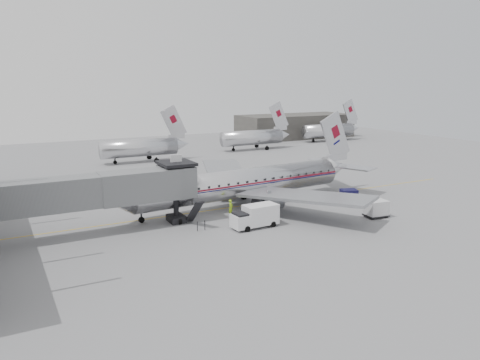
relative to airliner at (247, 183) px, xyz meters
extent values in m
plane|color=slate|center=(-0.68, -6.23, -2.71)|extent=(160.00, 160.00, 0.00)
cube|color=#3A3835|center=(44.32, 53.77, 0.29)|extent=(30.00, 12.00, 6.00)
cube|color=gold|center=(2.32, -0.23, -2.71)|extent=(60.00, 0.15, 0.01)
cube|color=#5C5E61|center=(-22.68, -2.63, 1.59)|extent=(12.00, 2.80, 3.00)
cube|color=#5C5E61|center=(-13.68, -2.63, 1.59)|extent=(8.00, 3.00, 3.10)
cube|color=#5C5E61|center=(-9.68, -2.23, 1.59)|extent=(3.20, 3.60, 3.20)
cube|color=black|center=(-9.68, -2.23, 3.49)|extent=(3.40, 3.80, 0.30)
cube|color=white|center=(-9.68, -2.23, 3.99)|extent=(1.20, 0.15, 0.80)
cylinder|color=black|center=(-9.98, -2.63, -1.31)|extent=(0.56, 0.56, 2.80)
cube|color=black|center=(-9.98, -2.63, -2.36)|extent=(1.60, 2.20, 0.70)
cylinder|color=black|center=(-9.98, -3.63, -2.41)|extent=(0.30, 0.60, 0.60)
cylinder|color=black|center=(-9.98, -1.63, -2.41)|extent=(0.30, 0.60, 0.60)
cube|color=black|center=(-8.88, -4.93, -1.21)|extent=(0.90, 3.20, 2.90)
cylinder|color=silver|center=(-2.68, 35.77, -0.11)|extent=(14.00, 3.20, 3.20)
cube|color=silver|center=(4.12, 35.77, 4.29)|extent=(5.17, 0.26, 6.52)
cylinder|color=black|center=(-7.18, 35.77, -2.21)|extent=(0.24, 0.24, 1.00)
cylinder|color=silver|center=(23.32, 39.77, -0.11)|extent=(14.00, 3.20, 3.20)
cube|color=silver|center=(30.12, 39.77, 4.29)|extent=(5.17, 0.26, 6.52)
cylinder|color=black|center=(18.82, 39.77, -2.21)|extent=(0.24, 0.24, 1.00)
cylinder|color=silver|center=(47.32, 43.77, -0.11)|extent=(14.00, 3.20, 3.20)
cube|color=silver|center=(54.12, 43.77, 4.29)|extent=(5.17, 0.26, 6.52)
cylinder|color=black|center=(42.82, 43.77, -2.21)|extent=(0.24, 0.24, 1.00)
cylinder|color=silver|center=(-0.68, -0.06, 0.01)|extent=(27.41, 5.78, 3.36)
cone|color=silver|center=(-15.59, -1.40, 0.01)|extent=(3.01, 3.59, 3.36)
cone|color=silver|center=(14.50, 1.30, 0.37)|extent=(3.90, 3.50, 3.19)
cube|color=maroon|center=(-0.68, -0.06, 0.23)|extent=(27.41, 5.83, 0.16)
cube|color=#090951|center=(-0.68, -0.06, 0.03)|extent=(27.41, 5.83, 0.09)
cube|color=silver|center=(14.23, 1.28, 4.54)|extent=(5.57, 0.77, 6.97)
cube|color=gray|center=(1.30, 8.31, -0.26)|extent=(9.41, 15.35, 1.08)
cube|color=gray|center=(2.76, -7.95, -0.26)|extent=(11.42, 15.11, 1.08)
cylinder|color=gray|center=(-0.65, 4.68, -1.40)|extent=(3.24, 2.17, 1.91)
cylinder|color=gray|center=(0.20, -4.72, -1.40)|extent=(3.24, 2.17, 1.91)
cylinder|color=black|center=(-13.33, -1.20, -2.12)|extent=(0.18, 0.18, 1.18)
cylinder|color=black|center=(0.92, 2.45, -2.08)|extent=(0.24, 0.24, 1.27)
cylinder|color=black|center=(0.92, 2.45, -2.31)|extent=(0.93, 0.40, 0.91)
cylinder|color=black|center=(1.34, -2.25, -2.08)|extent=(0.24, 0.24, 1.27)
cylinder|color=black|center=(1.34, -2.25, -2.31)|extent=(0.93, 0.40, 0.91)
cube|color=white|center=(-2.96, -8.21, -1.42)|extent=(3.51, 2.04, 2.01)
cube|color=white|center=(-5.35, -8.30, -1.81)|extent=(1.60, 1.87, 1.34)
cube|color=black|center=(-5.35, -8.30, -1.23)|extent=(1.21, 1.67, 0.57)
cylinder|color=black|center=(-5.03, -9.15, -2.41)|extent=(0.62, 0.26, 0.61)
cylinder|color=black|center=(-5.09, -7.43, -2.41)|extent=(0.62, 0.26, 0.61)
cylinder|color=black|center=(-1.97, -9.03, -2.41)|extent=(0.62, 0.26, 0.61)
cylinder|color=black|center=(-2.04, -7.31, -2.41)|extent=(0.62, 0.26, 0.61)
cube|color=black|center=(11.63, -4.84, -1.80)|extent=(2.30, 2.02, 1.35)
cube|color=black|center=(11.63, -4.84, -2.52)|extent=(2.43, 2.14, 0.12)
cylinder|color=black|center=(10.71, -5.12, -2.57)|extent=(0.31, 0.21, 0.29)
cylinder|color=black|center=(12.15, -5.65, -2.57)|extent=(0.31, 0.21, 0.29)
cylinder|color=black|center=(11.10, -4.04, -2.57)|extent=(0.31, 0.21, 0.29)
cylinder|color=black|center=(12.55, -4.57, -2.57)|extent=(0.31, 0.21, 0.29)
cube|color=silver|center=(9.89, -11.29, -1.64)|extent=(2.43, 1.93, 1.59)
cube|color=black|center=(9.89, -11.29, -2.49)|extent=(2.56, 2.05, 0.14)
cylinder|color=black|center=(8.92, -11.87, -2.54)|extent=(0.35, 0.17, 0.34)
cylinder|color=black|center=(10.72, -12.06, -2.54)|extent=(0.35, 0.17, 0.34)
cylinder|color=black|center=(9.06, -10.52, -2.54)|extent=(0.35, 0.17, 0.34)
cylinder|color=black|center=(10.86, -10.71, -2.54)|extent=(0.35, 0.17, 0.34)
imported|color=#A6E01A|center=(-3.82, -3.23, -1.81)|extent=(0.78, 0.76, 1.80)
camera|label=1|loc=(-26.48, -47.61, 11.88)|focal=35.00mm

